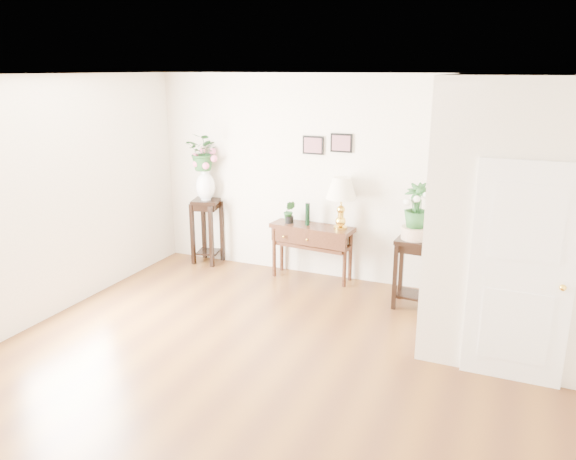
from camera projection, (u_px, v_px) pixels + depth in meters
The scene contains 20 objects.
floor at pixel (275, 373), 5.47m from camera, with size 6.00×5.50×0.02m, color brown.
ceiling at pixel (273, 75), 4.69m from camera, with size 6.00×5.50×0.02m, color white.
wall_back at pixel (359, 181), 7.51m from camera, with size 6.00×0.02×2.80m, color #F0E5CE.
wall_front at pixel (35, 389), 2.65m from camera, with size 6.00×0.02×2.80m, color #F0E5CE.
wall_left at pixel (27, 205), 6.20m from camera, with size 0.02×5.50×2.80m, color #F0E5CE.
partition at pixel (527, 213), 5.86m from camera, with size 1.80×1.95×2.80m, color #F0E5CE.
door at pixel (521, 276), 5.08m from camera, with size 0.90×0.05×2.10m, color white.
art_print_left at pixel (313, 145), 7.61m from camera, with size 0.30×0.02×0.25m, color black.
art_print_right at pixel (341, 143), 7.45m from camera, with size 0.30×0.02×0.25m, color black.
wall_ornament at pixel (441, 145), 6.15m from camera, with size 0.51×0.51×0.07m, color #A18948.
console_table at pixel (312, 252), 7.83m from camera, with size 1.16×0.39×0.77m, color black.
table_lamp at pixel (341, 203), 7.47m from camera, with size 0.41×0.41×0.71m, color gold.
green_vase at pixel (308, 213), 7.70m from camera, with size 0.06×0.06×0.31m, color black.
potted_plant at pixel (289, 212), 7.81m from camera, with size 0.17×0.13×0.30m, color #1E4D21.
plant_stand_a at pixel (207, 231), 8.46m from camera, with size 0.38×0.38×0.98m, color black.
porcelain_vase at pixel (205, 185), 8.26m from camera, with size 0.28×0.28×0.49m, color silver, non-canonical shape.
lily_arrangement at pixel (204, 154), 8.14m from camera, with size 0.49×0.43×0.55m, color #1E4D21.
plant_stand_b at pixel (413, 273), 6.89m from camera, with size 0.41×0.41×0.88m, color black.
ceramic_bowl at pixel (415, 232), 6.75m from camera, with size 0.34×0.34×0.15m, color #C6B29D.
narcissus at pixel (417, 207), 6.66m from camera, with size 0.31×0.31×0.56m, color #1E4D21.
Camera 1 is at (2.01, -4.43, 2.86)m, focal length 35.00 mm.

